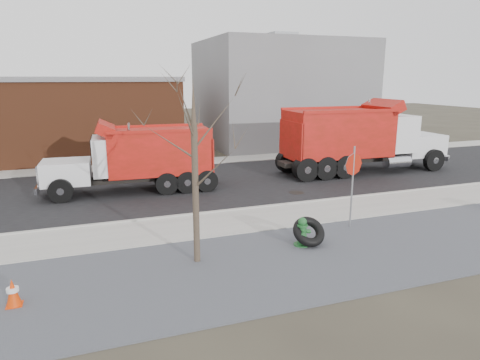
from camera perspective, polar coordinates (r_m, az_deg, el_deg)
name	(u,v)px	position (r m, az deg, el deg)	size (l,w,h in m)	color
ground	(264,222)	(15.90, 3.21, -5.57)	(120.00, 120.00, 0.00)	#383328
gravel_verge	(310,258)	(12.97, 9.37, -10.19)	(60.00, 5.00, 0.03)	slate
sidewalk	(261,219)	(16.11, 2.86, -5.20)	(60.00, 2.50, 0.06)	#9E9B93
curb	(249,209)	(17.25, 1.20, -3.82)	(60.00, 0.15, 0.11)	#9E9B93
road	(215,183)	(21.60, -3.34, -0.41)	(60.00, 9.40, 0.02)	black
far_sidewalk	(189,162)	(26.98, -6.81, 2.37)	(60.00, 2.00, 0.06)	#9E9B93
building_grey	(280,93)	(35.16, 5.37, 11.49)	(12.00, 10.00, 8.00)	gray
building_brick	(17,118)	(31.18, -27.55, 7.31)	(20.20, 8.20, 5.30)	brown
bare_tree	(194,149)	(11.69, -6.09, 4.12)	(3.20, 3.20, 5.20)	#382D23
fire_hydrant	(302,233)	(13.66, 8.28, -7.01)	(0.54, 0.53, 0.95)	#246032
truck_tire	(309,232)	(13.73, 9.16, -6.81)	(1.05, 0.96, 0.93)	black
stop_sign	(353,173)	(15.24, 14.83, 0.88)	(0.78, 0.22, 2.92)	gray
traffic_cone_far	(13,293)	(11.49, -28.02, -13.13)	(0.36, 0.36, 0.68)	red
dump_truck_red_a	(359,136)	(24.71, 15.55, 5.62)	(9.98, 2.90, 3.97)	black
dump_truck_red_b	(138,156)	(20.22, -13.41, 3.11)	(7.81, 2.62, 3.29)	black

